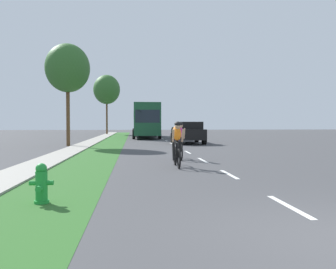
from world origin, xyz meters
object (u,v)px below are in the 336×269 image
Objects in this scene: street_tree_far at (107,90)px; fire_hydrant_green at (41,184)px; street_tree_near at (68,68)px; pickup_black at (188,133)px; cyclist_lead at (177,144)px; cyclist_trailing at (180,140)px; bus_dark_green at (145,119)px.

fire_hydrant_green is at bearing -87.26° from street_tree_far.
fire_hydrant_green is at bearing -81.18° from street_tree_near.
cyclist_lead is at bearing -100.33° from pickup_black.
street_tree_far reaches higher than street_tree_near.
cyclist_trailing is 23.09m from bus_dark_green.
bus_dark_green is (2.98, 30.75, 1.61)m from fire_hydrant_green.
pickup_black is 11.83m from bus_dark_green.
bus_dark_green is at bearing 91.66° from cyclist_trailing.
cyclist_trailing is 0.34× the size of pickup_black.
pickup_black is 0.62× the size of street_tree_far.
bus_dark_green is at bearing -66.64° from street_tree_far.
street_tree_near is (-5.62, -13.70, 3.20)m from bus_dark_green.
cyclist_trailing is (3.65, 7.70, 0.44)m from fire_hydrant_green.
cyclist_lead is (3.23, 5.18, 0.44)m from fire_hydrant_green.
bus_dark_green is 1.70× the size of street_tree_near.
bus_dark_green is 13.32m from street_tree_far.
street_tree_far reaches higher than cyclist_trailing.
cyclist_lead and cyclist_trailing have the same top height.
cyclist_trailing is at bearing -100.51° from pickup_black.
cyclist_trailing is 12.09m from street_tree_near.
pickup_black reaches higher than fire_hydrant_green.
cyclist_lead is 0.34× the size of pickup_black.
cyclist_trailing is at bearing 64.66° from fire_hydrant_green.
pickup_black is at bearing 79.67° from cyclist_lead.
cyclist_trailing is at bearing -88.34° from bus_dark_green.
fire_hydrant_green is 0.15× the size of pickup_black.
cyclist_trailing is at bearing -80.70° from street_tree_far.
fire_hydrant_green is at bearing -115.34° from cyclist_trailing.
street_tree_near is (-8.45, -2.27, 4.35)m from pickup_black.
street_tree_near reaches higher than cyclist_trailing.
street_tree_near is (-2.65, 17.05, 4.81)m from fire_hydrant_green.
street_tree_far is (-5.67, 34.64, 5.42)m from cyclist_trailing.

